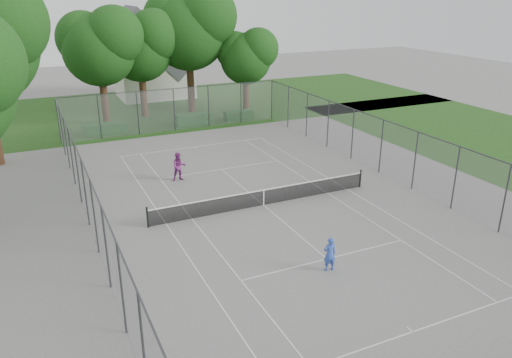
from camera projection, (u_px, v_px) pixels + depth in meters
name	position (u px, v px, depth m)	size (l,w,h in m)	color
ground	(264.00, 205.00, 27.33)	(120.00, 120.00, 0.00)	slate
grass_far	(150.00, 108.00, 49.34)	(60.00, 20.00, 0.00)	#1B4012
court_markings	(264.00, 205.00, 27.33)	(11.03, 23.83, 0.01)	silver
tennis_net	(264.00, 197.00, 27.15)	(12.87, 0.10, 1.10)	black
perimeter_fence	(264.00, 174.00, 26.68)	(18.08, 34.08, 3.52)	#38383D
tree_far_left	(100.00, 44.00, 41.23)	(6.91, 6.31, 9.93)	#3A2215
tree_far_midleft	(140.00, 43.00, 43.98)	(6.66, 6.08, 9.57)	#3A2215
tree_far_midright	(189.00, 25.00, 45.32)	(8.09, 7.38, 11.62)	#3A2215
tree_far_right	(247.00, 55.00, 46.18)	(5.45, 4.97, 7.83)	#3A2215
hedge_left	(105.00, 129.00, 40.62)	(3.41, 1.02, 0.85)	#184B18
hedge_mid	(194.00, 119.00, 43.10)	(3.26, 0.93, 1.03)	#184B18
hedge_right	(239.00, 115.00, 45.12)	(2.59, 0.95, 0.78)	#184B18
house	(153.00, 61.00, 53.31)	(7.61, 5.90, 9.48)	white
girl_player	(330.00, 254.00, 20.80)	(0.56, 0.36, 1.52)	#3150B8
woman_player	(179.00, 167.00, 30.59)	(0.87, 0.67, 1.78)	#7F2A77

